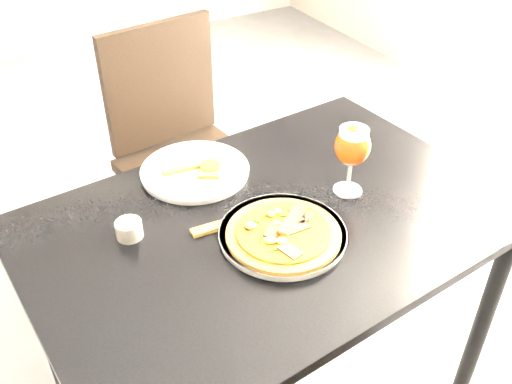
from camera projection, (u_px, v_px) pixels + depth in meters
ground at (147, 368)px, 1.96m from camera, size 6.00×6.00×0.00m
dining_table at (271, 244)px, 1.48m from camera, size 1.27×0.90×0.75m
chair_far at (184, 151)px, 2.08m from camera, size 0.51×0.51×0.98m
plate_main at (283, 234)px, 1.36m from camera, size 0.34×0.34×0.02m
pizza at (284, 233)px, 1.34m from camera, size 0.27×0.27×0.03m
plate_second at (195, 171)px, 1.58m from camera, size 0.34×0.34×0.02m
crust_scraps at (201, 168)px, 1.57m from camera, size 0.17×0.11×0.01m
loose_crust at (216, 227)px, 1.39m from camera, size 0.12×0.04×0.01m
sauce_cup at (129, 229)px, 1.35m from camera, size 0.06×0.06×0.04m
beer_glass at (353, 146)px, 1.44m from camera, size 0.09×0.09×0.19m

